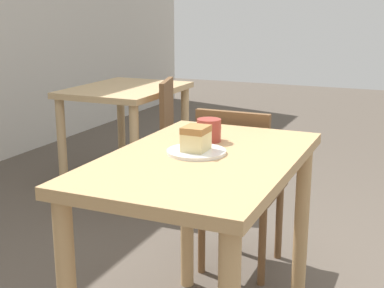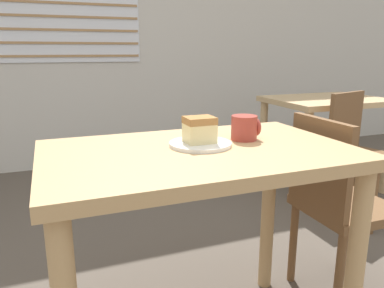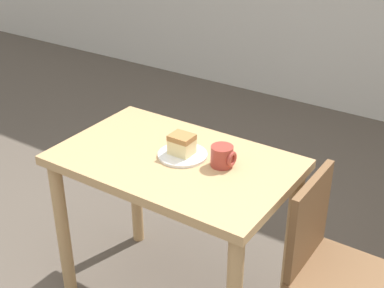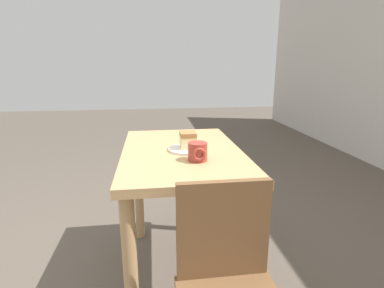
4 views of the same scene
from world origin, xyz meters
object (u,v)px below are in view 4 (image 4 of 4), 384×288
object	(u,v)px
coffee_mug	(198,152)
cake_slice	(188,140)
plate	(188,149)
dining_table_near	(182,174)

from	to	relation	value
coffee_mug	cake_slice	bearing A→B (deg)	-172.57
plate	coffee_mug	world-z (taller)	coffee_mug
cake_slice	plate	bearing A→B (deg)	-3.35
coffee_mug	dining_table_near	bearing A→B (deg)	-164.19
plate	cake_slice	bearing A→B (deg)	176.65
dining_table_near	cake_slice	world-z (taller)	cake_slice
dining_table_near	plate	xyz separation A→B (m)	(0.02, 0.03, 0.14)
cake_slice	coffee_mug	world-z (taller)	cake_slice
dining_table_near	coffee_mug	size ratio (longest dim) A/B	9.96
dining_table_near	cake_slice	size ratio (longest dim) A/B	10.27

